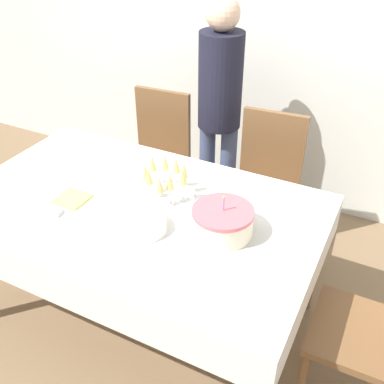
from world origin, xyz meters
name	(u,v)px	position (x,y,z in m)	size (l,w,h in m)	color
ground_plane	(145,312)	(0.00, 0.00, 0.00)	(12.00, 12.00, 0.00)	brown
wall_back	(255,17)	(0.00, 1.55, 1.35)	(8.00, 0.05, 2.70)	silver
dining_table	(138,221)	(0.00, 0.00, 0.67)	(1.79, 1.09, 0.77)	white
dining_chair_far_left	(157,155)	(-0.40, 0.86, 0.53)	(0.44, 0.44, 0.96)	brown
dining_chair_far_right	(265,182)	(0.39, 0.86, 0.53)	(0.45, 0.45, 0.96)	brown
birthday_cake	(223,221)	(0.46, -0.01, 0.83)	(0.28, 0.28, 0.20)	beige
champagne_tray	(165,179)	(0.09, 0.14, 0.87)	(0.31, 0.31, 0.18)	silver
plate_stack_main	(142,224)	(0.13, -0.15, 0.80)	(0.22, 0.22, 0.06)	white
cake_knife	(207,261)	(0.48, -0.21, 0.77)	(0.29, 0.13, 0.00)	silver
fork_pile	(44,211)	(-0.36, -0.25, 0.78)	(0.18, 0.10, 0.02)	silver
napkin_pile	(72,199)	(-0.31, -0.10, 0.78)	(0.15, 0.15, 0.01)	#E0D166
person_standing	(220,99)	(-0.01, 1.03, 0.94)	(0.28, 0.28, 1.57)	#3F4C72
gift_bag	(3,215)	(-1.33, 0.22, 0.12)	(0.20, 0.12, 0.24)	orange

